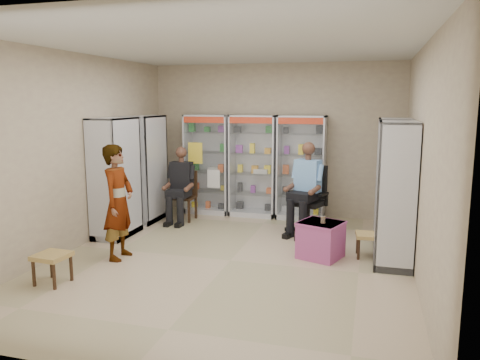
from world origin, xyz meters
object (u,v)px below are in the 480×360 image
(cabinet_back_right, at_px, (301,168))
(office_chair, at_px, (308,199))
(pink_trunk, at_px, (321,240))
(woven_stool_b, at_px, (53,269))
(seated_shopkeeper, at_px, (308,191))
(standing_man, at_px, (118,202))
(wooden_chair, at_px, (184,196))
(cabinet_right_far, at_px, (392,181))
(cabinet_left_far, at_px, (146,169))
(woven_stool_a, at_px, (368,245))
(cabinet_back_mid, at_px, (254,166))
(cabinet_right_near, at_px, (395,194))
(cabinet_left_near, at_px, (115,178))
(cabinet_back_left, at_px, (208,164))

(cabinet_back_right, distance_m, office_chair, 1.04)
(pink_trunk, xyz_separation_m, woven_stool_b, (-3.13, -1.91, -0.07))
(seated_shopkeeper, height_order, standing_man, standing_man)
(wooden_chair, relative_size, standing_man, 0.56)
(cabinet_right_far, distance_m, seated_shopkeeper, 1.40)
(seated_shopkeeper, bearing_deg, cabinet_left_far, -161.29)
(wooden_chair, bearing_deg, seated_shopkeeper, -5.54)
(woven_stool_a, bearing_deg, cabinet_back_mid, 137.94)
(cabinet_left_far, bearing_deg, woven_stool_b, 5.85)
(cabinet_left_far, bearing_deg, cabinet_back_right, 108.19)
(cabinet_back_right, height_order, wooden_chair, cabinet_back_right)
(cabinet_right_near, xyz_separation_m, cabinet_left_near, (-4.46, 0.20, 0.00))
(cabinet_right_far, xyz_separation_m, woven_stool_b, (-4.13, -3.02, -0.81))
(cabinet_back_right, bearing_deg, woven_stool_a, -57.36)
(cabinet_back_left, height_order, cabinet_left_far, same)
(wooden_chair, height_order, pink_trunk, wooden_chair)
(cabinet_left_near, height_order, seated_shopkeeper, cabinet_left_near)
(cabinet_back_mid, height_order, wooden_chair, cabinet_back_mid)
(cabinet_right_near, relative_size, cabinet_left_near, 1.00)
(cabinet_back_right, distance_m, seated_shopkeeper, 1.03)
(cabinet_left_near, distance_m, woven_stool_b, 2.29)
(cabinet_back_right, xyz_separation_m, office_chair, (0.26, -0.91, -0.42))
(cabinet_right_near, height_order, seated_shopkeeper, cabinet_right_near)
(seated_shopkeeper, bearing_deg, cabinet_back_right, 124.70)
(cabinet_left_near, xyz_separation_m, standing_man, (0.64, -1.02, -0.17))
(cabinet_back_left, distance_m, cabinet_right_far, 3.71)
(pink_trunk, bearing_deg, woven_stool_b, -148.57)
(cabinet_left_far, xyz_separation_m, woven_stool_b, (0.33, -3.22, -0.81))
(cabinet_left_near, distance_m, office_chair, 3.32)
(cabinet_left_far, height_order, pink_trunk, cabinet_left_far)
(office_chair, bearing_deg, woven_stool_b, -111.15)
(cabinet_back_left, xyz_separation_m, pink_trunk, (2.53, -2.24, -0.73))
(woven_stool_a, bearing_deg, cabinet_right_near, -31.22)
(cabinet_right_far, xyz_separation_m, wooden_chair, (-3.78, 0.40, -0.53))
(cabinet_back_left, bearing_deg, standing_man, -95.37)
(cabinet_right_near, relative_size, wooden_chair, 2.13)
(wooden_chair, bearing_deg, woven_stool_a, -20.65)
(cabinet_left_near, distance_m, pink_trunk, 3.54)
(cabinet_left_near, relative_size, woven_stool_b, 5.16)
(cabinet_back_right, distance_m, wooden_chair, 2.33)
(cabinet_back_left, distance_m, standing_man, 3.07)
(cabinet_back_left, distance_m, wooden_chair, 0.94)
(cabinet_back_right, bearing_deg, cabinet_back_mid, 180.00)
(wooden_chair, distance_m, office_chair, 2.42)
(cabinet_right_near, height_order, cabinet_left_far, same)
(cabinet_back_mid, distance_m, seated_shopkeeper, 1.57)
(cabinet_back_left, relative_size, standing_man, 1.20)
(cabinet_back_right, xyz_separation_m, pink_trunk, (0.63, -2.24, -0.73))
(cabinet_right_far, distance_m, wooden_chair, 3.84)
(office_chair, height_order, woven_stool_b, office_chair)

